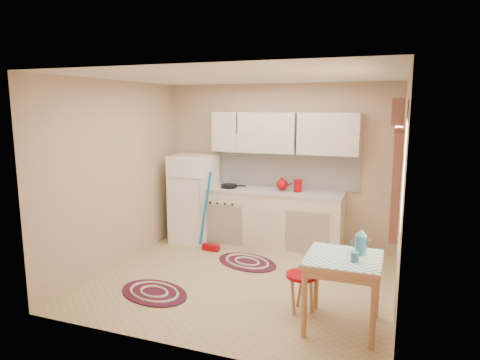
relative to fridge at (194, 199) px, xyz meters
name	(u,v)px	position (x,y,z in m)	size (l,w,h in m)	color
room_shell	(261,153)	(1.43, -1.01, 0.90)	(3.64, 3.60, 2.52)	tan
fridge	(194,199)	(0.00, 0.00, 0.00)	(0.65, 0.60, 1.40)	white
broom	(210,212)	(0.45, -0.35, -0.10)	(0.28, 0.12, 1.20)	#1B6BAE
base_cabinets	(267,221)	(1.21, 0.05, -0.26)	(2.25, 0.60, 0.88)	beige
countertop	(268,191)	(1.21, 0.05, 0.20)	(2.27, 0.62, 0.04)	#B3B1A9
frying_pan	(229,186)	(0.60, 0.00, 0.24)	(0.25, 0.25, 0.05)	black
red_kettle	(282,185)	(1.43, 0.05, 0.31)	(0.19, 0.17, 0.19)	#9C050B
red_canister	(298,186)	(1.67, 0.05, 0.30)	(0.12, 0.12, 0.16)	#9C050B
table	(342,293)	(2.59, -1.97, -0.34)	(0.72, 0.72, 0.72)	tan
stool	(301,293)	(2.14, -1.78, -0.49)	(0.33, 0.33, 0.42)	#9C050B
coffee_pot	(361,242)	(2.73, -1.85, 0.15)	(0.13, 0.12, 0.27)	teal
mug	(355,257)	(2.70, -2.07, 0.07)	(0.08, 0.08, 0.10)	teal
rug_center	(247,262)	(1.13, -0.63, -0.69)	(0.92, 0.62, 0.02)	maroon
rug_left	(154,293)	(0.44, -1.95, -0.69)	(0.92, 0.61, 0.02)	maroon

